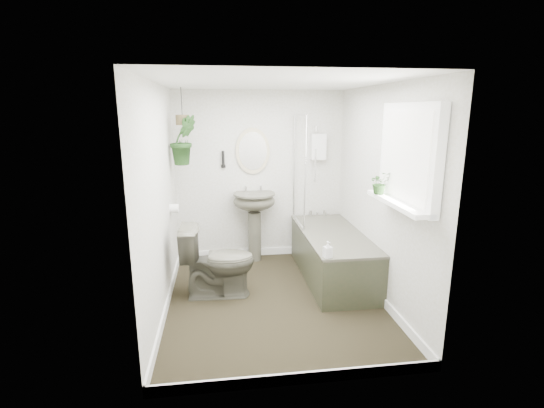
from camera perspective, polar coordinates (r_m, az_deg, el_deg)
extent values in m
cube|color=black|center=(4.48, 0.26, -13.77)|extent=(2.30, 2.80, 0.02)
cube|color=white|center=(3.99, 0.30, 17.37)|extent=(2.30, 2.80, 0.02)
cube|color=silver|center=(5.45, -1.78, 4.07)|extent=(2.30, 0.02, 2.30)
cube|color=silver|center=(2.74, 4.40, -5.49)|extent=(2.30, 0.02, 2.30)
cube|color=silver|center=(4.09, -16.05, 0.37)|extent=(0.02, 2.80, 2.30)
cube|color=silver|center=(4.39, 15.46, 1.29)|extent=(0.02, 2.80, 2.30)
cube|color=white|center=(4.45, 0.27, -13.08)|extent=(2.30, 2.80, 0.10)
cube|color=white|center=(5.47, 6.71, 8.25)|extent=(0.20, 0.10, 0.35)
ellipsoid|color=#C5B790|center=(5.36, -2.80, 7.67)|extent=(0.46, 0.03, 0.62)
cylinder|color=black|center=(5.34, -7.08, 6.49)|extent=(0.04, 0.04, 0.22)
cylinder|color=white|center=(4.81, -14.00, -0.64)|extent=(0.11, 0.11, 0.11)
cube|color=white|center=(3.66, 19.20, 6.63)|extent=(0.08, 1.00, 0.90)
cube|color=white|center=(3.69, 17.73, 0.17)|extent=(0.18, 1.00, 0.04)
cube|color=white|center=(3.64, 18.56, 6.64)|extent=(0.01, 0.86, 0.76)
imported|color=#4A493C|center=(4.45, -7.84, -8.13)|extent=(0.82, 0.48, 0.82)
imported|color=black|center=(3.92, 15.35, 2.98)|extent=(0.20, 0.18, 0.22)
imported|color=black|center=(4.92, -12.70, 9.03)|extent=(0.40, 0.37, 0.60)
imported|color=black|center=(4.04, 8.08, -6.54)|extent=(0.09, 0.10, 0.17)
cylinder|color=brown|center=(4.91, -12.84, 11.79)|extent=(0.16, 0.16, 0.12)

